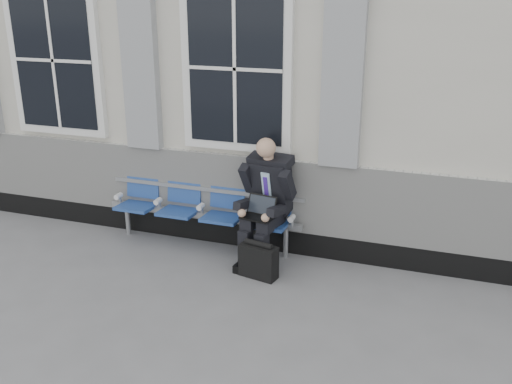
% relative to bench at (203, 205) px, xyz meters
% --- Properties ---
extents(ground, '(70.00, 70.00, 0.00)m').
position_rel_bench_xyz_m(ground, '(0.07, -1.32, -0.55)').
color(ground, slate).
rests_on(ground, ground).
extents(station_building, '(14.40, 4.40, 4.49)m').
position_rel_bench_xyz_m(station_building, '(0.05, 2.15, 1.67)').
color(station_building, beige).
rests_on(station_building, ground).
extents(bench, '(2.60, 0.47, 0.91)m').
position_rel_bench_xyz_m(bench, '(0.00, 0.00, 0.00)').
color(bench, '#9EA0A3').
rests_on(bench, ground).
extents(businessman, '(0.67, 0.90, 1.53)m').
position_rel_bench_xyz_m(businessman, '(0.88, -0.14, 0.26)').
color(businessman, black).
rests_on(businessman, ground).
extents(briefcase, '(0.46, 0.27, 0.45)m').
position_rel_bench_xyz_m(briefcase, '(0.94, -0.60, -0.35)').
color(briefcase, black).
rests_on(briefcase, ground).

